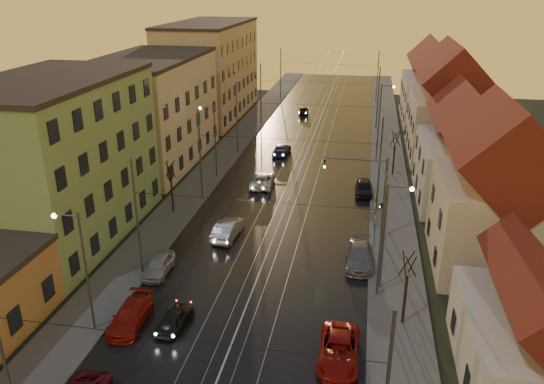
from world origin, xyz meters
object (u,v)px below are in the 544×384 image
Objects in this scene: parked_right_0 at (339,350)px; parked_right_2 at (364,188)px; driving_car_1 at (228,229)px; street_lamp_2 at (212,134)px; driving_car_3 at (282,149)px; street_lamp_1 at (389,227)px; parked_right_1 at (359,256)px; parked_left_2 at (130,316)px; driving_car_2 at (262,180)px; driving_car_0 at (175,319)px; street_lamp_0 at (80,260)px; driving_car_4 at (304,110)px; parked_left_3 at (159,265)px; street_lamp_3 at (382,108)px; traffic_light_mast at (373,187)px.

parked_right_2 is (0.89, 25.97, 0.02)m from parked_right_0.
parked_right_0 is (10.26, -14.08, -0.07)m from driving_car_1.
driving_car_1 is 1.11× the size of parked_right_2.
street_lamp_2 is 1.76× the size of driving_car_3.
parked_right_2 is at bearing 95.74° from street_lamp_1.
driving_car_3 is 0.92× the size of parked_right_1.
parked_right_2 reaches higher than parked_left_2.
driving_car_0 is at bearing 85.19° from driving_car_2.
driving_car_2 reaches higher than driving_car_3.
parked_right_0 is at bearing -0.67° from street_lamp_0.
driving_car_3 is (0.90, 36.17, 0.04)m from driving_car_0.
driving_car_4 is at bearing 103.27° from street_lamp_1.
driving_car_2 is 0.99× the size of parked_right_1.
parked_right_0 reaches higher than driving_car_4.
street_lamp_1 is 14.81m from driving_car_1.
driving_car_0 is 0.79× the size of parked_left_2.
parked_left_3 is at bearing -85.19° from street_lamp_2.
driving_car_1 is 23.42m from driving_car_3.
driving_car_1 is at bearing 84.08° from driving_car_2.
street_lamp_3 is 18.77m from parked_right_2.
street_lamp_3 is 1.63× the size of driving_car_2.
driving_car_0 is 36.18m from driving_car_3.
traffic_light_mast is 1.57× the size of parked_left_2.
driving_car_2 is 1.31× the size of driving_car_4.
street_lamp_0 and street_lamp_1 have the same top height.
parked_right_0 is at bearing -108.14° from street_lamp_1.
street_lamp_1 is 8.08m from traffic_light_mast.
driving_car_0 is (-13.04, -42.86, -4.27)m from street_lamp_3.
street_lamp_1 and street_lamp_2 have the same top height.
driving_car_2 is at bearing 137.83° from traffic_light_mast.
street_lamp_1 is 1.72× the size of driving_car_1.
street_lamp_1 reaches higher than parked_right_0.
street_lamp_1 reaches higher than driving_car_1.
street_lamp_2 is at bearing 92.48° from parked_left_3.
driving_car_1 is 12.32m from driving_car_2.
driving_car_1 is (0.10, 12.76, 0.15)m from driving_car_0.
street_lamp_2 is 20.89m from traffic_light_mast.
driving_car_0 is 2.86m from parked_left_2.
parked_left_2 is at bearing -145.10° from parked_right_1.
driving_car_3 is at bearing 117.36° from traffic_light_mast.
street_lamp_3 is 22.08m from driving_car_2.
parked_right_0 is (-2.68, -44.18, -4.19)m from street_lamp_3.
street_lamp_2 reaches higher than driving_car_3.
driving_car_0 is 0.97× the size of driving_car_4.
parked_left_2 is (-3.51, -25.32, -0.02)m from driving_car_2.
street_lamp_3 reaches higher than driving_car_1.
driving_car_4 is at bearing -88.53° from driving_car_3.
driving_car_3 is (-11.03, 21.31, -3.94)m from traffic_light_mast.
street_lamp_0 reaches higher than parked_left_2.
street_lamp_2 is 1.11× the size of traffic_light_mast.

